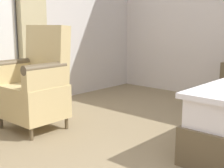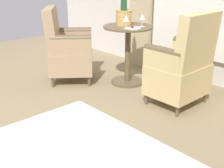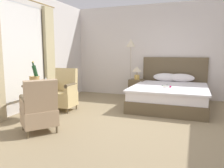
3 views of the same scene
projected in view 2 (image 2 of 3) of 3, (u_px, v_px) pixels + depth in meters
The scene contains 7 objects.
side_table_round at pixel (128, 51), 3.92m from camera, with size 0.62×0.62×0.74m.
champagne_bucket at pixel (124, 14), 3.81m from camera, with size 0.21×0.21×0.49m.
wine_glass_near_bucket at pixel (126, 19), 3.61m from camera, with size 0.07×0.07×0.16m.
wine_glass_near_edge at pixel (142, 18), 3.73m from camera, with size 0.07×0.07×0.15m.
snack_plate at pixel (133, 28), 3.65m from camera, with size 0.17×0.17×0.04m.
armchair_by_window at pixel (182, 67), 3.29m from camera, with size 0.60×0.53×1.02m.
armchair_facing_bed at pixel (67, 50), 4.01m from camera, with size 0.79×0.78×0.95m.
Camera 2 is at (0.49, 2.23, 1.45)m, focal length 50.00 mm.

